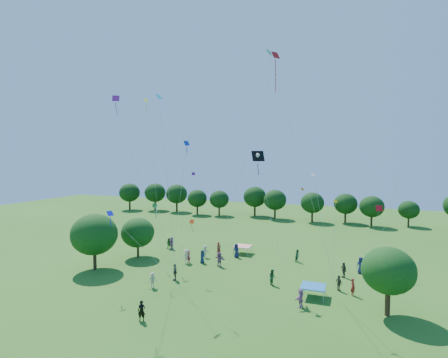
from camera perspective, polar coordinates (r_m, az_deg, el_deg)
near_tree_west at (r=44.11m, az=-20.42°, el=-8.47°), size 5.36×5.36×6.58m
near_tree_north at (r=47.95m, az=-13.91°, el=-8.49°), size 4.33×4.33×5.22m
near_tree_east at (r=32.76m, az=25.26°, el=-13.37°), size 4.30×4.30×5.76m
treeline at (r=75.92m, az=9.86°, el=-3.41°), size 88.01×8.77×6.77m
tent_red_stripe at (r=48.69m, az=3.08°, el=-10.90°), size 2.20×2.20×1.10m
tent_blue at (r=35.33m, az=14.38°, el=-16.63°), size 2.20×2.20×1.10m
man_in_black at (r=30.68m, az=-13.31°, el=-20.22°), size 0.72×0.59×1.66m
crowd_person_0 at (r=43.59m, az=21.42°, el=-12.98°), size 1.04×0.76×1.90m
crowd_person_1 at (r=47.67m, az=-0.87°, el=-11.35°), size 0.71×0.82×1.85m
crowd_person_2 at (r=45.93m, az=11.94°, el=-12.16°), size 0.69×0.89×1.60m
crowd_person_3 at (r=46.98m, az=-3.10°, el=-11.73°), size 1.14×0.98×1.61m
crowd_person_4 at (r=37.62m, az=18.26°, el=-15.85°), size 0.90×0.97×1.56m
crowd_person_5 at (r=51.56m, az=-8.57°, el=-10.30°), size 1.65×1.48×1.76m
crowd_person_6 at (r=46.99m, az=2.03°, el=-11.60°), size 1.00×0.75×1.81m
crowd_person_7 at (r=36.87m, az=20.30°, el=-16.21°), size 0.63×0.73×1.66m
crowd_person_8 at (r=37.76m, az=7.89°, el=-15.57°), size 0.85×0.90×1.63m
crowd_person_9 at (r=37.38m, az=-11.60°, el=-15.87°), size 1.09×0.97×1.56m
crowd_person_10 at (r=39.00m, az=-8.01°, el=-14.81°), size 0.81×1.16×1.81m
crowd_person_11 at (r=43.23m, az=-0.76°, el=-12.96°), size 1.76×1.20×1.78m
crowd_person_12 at (r=44.65m, az=-3.56°, el=-12.52°), size 0.57×0.88×1.65m
crowd_person_13 at (r=44.94m, az=-5.80°, el=-12.48°), size 0.69×0.66×1.57m
crowd_person_14 at (r=51.69m, az=-8.97°, el=-10.37°), size 0.83×0.53×1.58m
crowd_person_15 at (r=44.63m, az=-6.17°, el=-12.45°), size 1.24×1.10×1.77m
crowd_person_16 at (r=41.64m, az=18.95°, el=-13.85°), size 0.93×1.08×1.70m
crowd_person_17 at (r=33.06m, az=12.38°, el=-18.44°), size 0.91×1.62×1.65m
pirate_kite at (r=36.43m, az=5.63°, el=3.47°), size 4.92×5.83×12.55m
red_high_kite at (r=35.47m, az=6.75°, el=13.67°), size 6.67×1.88×22.14m
small_kite_0 at (r=38.16m, az=-5.60°, el=-7.98°), size 1.31×2.43×5.13m
small_kite_1 at (r=43.70m, az=11.78°, el=-4.10°), size 2.89×1.90×8.15m
small_kite_2 at (r=50.21m, az=-12.16°, el=8.17°), size 2.80×0.82×20.10m
small_kite_3 at (r=38.04m, az=-10.77°, el=-5.98°), size 3.13×0.74×6.97m
small_kite_4 at (r=34.25m, az=-6.64°, el=1.38°), size 2.20×0.62×13.46m
small_kite_5 at (r=35.29m, az=-15.69°, el=7.24°), size 4.55×3.04×17.80m
small_kite_6 at (r=43.65m, az=-10.28°, el=-5.96°), size 2.72×2.77×6.04m
small_kite_7 at (r=37.35m, az=-10.04°, el=7.88°), size 2.30×0.76×18.45m
small_kite_8 at (r=43.96m, az=23.83°, el=-5.03°), size 1.88×0.99×6.38m
small_kite_9 at (r=37.22m, az=17.65°, el=-6.35°), size 0.42×1.44×7.57m
small_kite_10 at (r=35.77m, az=25.62°, el=-3.55°), size 2.08×2.98×9.58m
small_kite_11 at (r=28.89m, az=10.60°, el=9.00°), size 5.22×6.62×20.12m
small_kite_12 at (r=36.16m, az=-16.96°, el=-6.79°), size 5.32×3.09×6.61m
small_kite_13 at (r=50.89m, az=-5.51°, el=-1.34°), size 2.22×1.37×9.73m
small_kite_14 at (r=31.71m, az=15.37°, el=-4.81°), size 1.89×3.02×10.51m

